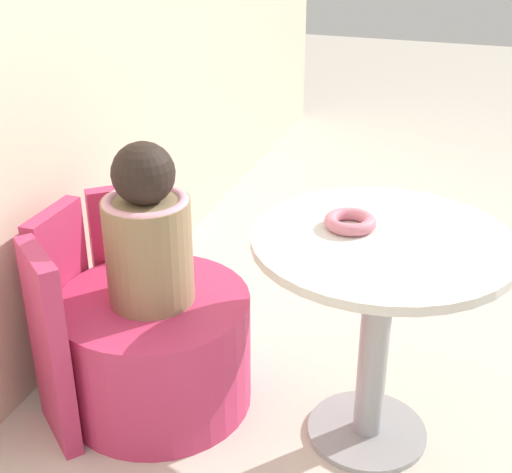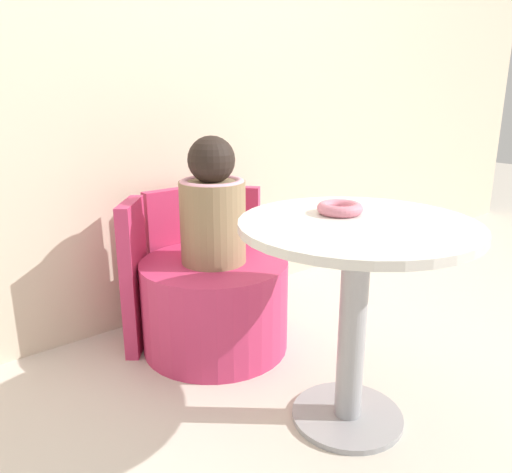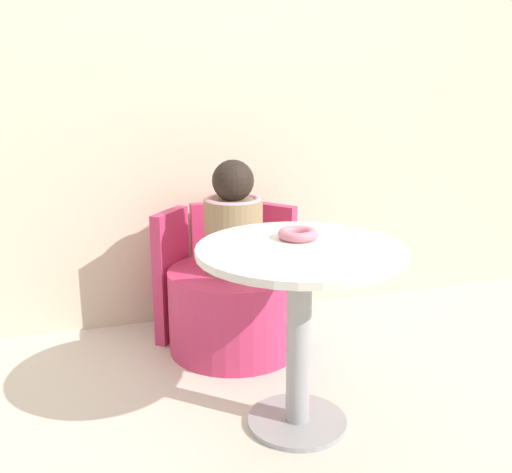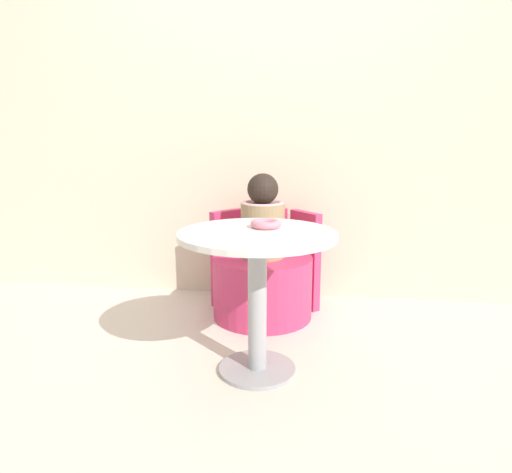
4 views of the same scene
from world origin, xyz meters
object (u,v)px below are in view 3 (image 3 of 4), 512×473
round_table (299,293)px  tub_chair (234,309)px  donut (298,234)px  child_figure (233,222)px

round_table → tub_chair: bearing=94.1°
tub_chair → donut: bearing=-82.3°
child_figure → donut: child_figure is taller
tub_chair → child_figure: child_figure is taller
round_table → donut: bearing=72.9°
donut → tub_chair: bearing=97.7°
tub_chair → donut: (0.07, -0.55, 0.47)m
round_table → child_figure: 0.65m
child_figure → donut: size_ratio=3.52×
child_figure → tub_chair: bearing=180.0°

